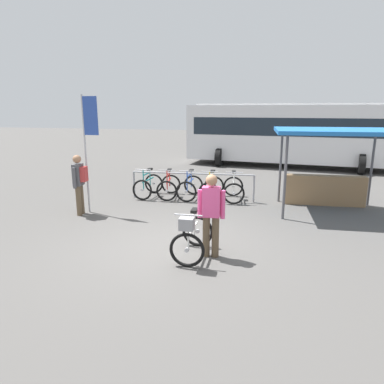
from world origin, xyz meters
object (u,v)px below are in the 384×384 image
(featured_bicycle, at_px, (192,236))
(bus_distant, at_px, (290,131))
(banner_flag, at_px, (89,132))
(person_with_featured_bike, at_px, (211,212))
(racked_bike_blue, at_px, (190,187))
(pedestrian_with_backpack, at_px, (79,181))
(racked_bike_yellow, at_px, (212,188))
(market_stall, at_px, (330,161))
(racked_bike_white, at_px, (234,189))
(racked_bike_teal, at_px, (148,186))
(racked_bike_red, at_px, (169,186))

(featured_bicycle, height_order, bus_distant, bus_distant)
(bus_distant, distance_m, banner_flag, 11.10)
(person_with_featured_bike, relative_size, banner_flag, 0.51)
(racked_bike_blue, relative_size, pedestrian_with_backpack, 0.66)
(racked_bike_yellow, xyz_separation_m, market_stall, (3.43, -0.29, 1.03))
(racked_bike_blue, bearing_deg, racked_bike_white, 3.67)
(racked_bike_teal, xyz_separation_m, market_stall, (5.52, -0.15, 1.03))
(racked_bike_red, xyz_separation_m, pedestrian_with_backpack, (-1.78, -2.37, 0.57))
(racked_bike_yellow, bearing_deg, person_with_featured_bike, -79.95)
(bus_distant, distance_m, market_stall, 7.75)
(racked_bike_red, relative_size, bus_distant, 0.12)
(racked_bike_yellow, xyz_separation_m, pedestrian_with_backpack, (-3.18, -2.46, 0.57))
(racked_bike_teal, height_order, featured_bicycle, same)
(racked_bike_red, relative_size, racked_bike_blue, 1.09)
(racked_bike_red, bearing_deg, banner_flag, -126.04)
(racked_bike_white, bearing_deg, racked_bike_blue, -176.33)
(racked_bike_red, bearing_deg, racked_bike_white, 3.67)
(market_stall, bearing_deg, racked_bike_white, 173.03)
(pedestrian_with_backpack, xyz_separation_m, banner_flag, (0.24, 0.25, 1.29))
(featured_bicycle, bearing_deg, bus_distant, 79.82)
(bus_distant, bearing_deg, pedestrian_with_backpack, -120.26)
(pedestrian_with_backpack, distance_m, market_stall, 6.97)
(racked_bike_red, relative_size, banner_flag, 0.37)
(racked_bike_blue, height_order, pedestrian_with_backpack, pedestrian_with_backpack)
(pedestrian_with_backpack, relative_size, banner_flag, 0.51)
(bus_distant, bearing_deg, person_with_featured_bike, -98.67)
(racked_bike_teal, relative_size, bus_distant, 0.11)
(racked_bike_white, bearing_deg, banner_flag, -148.18)
(racked_bike_teal, distance_m, bus_distant, 8.98)
(racked_bike_red, xyz_separation_m, featured_bicycle, (1.83, -4.45, 0.08))
(racked_bike_blue, xyz_separation_m, racked_bike_yellow, (0.70, 0.04, -0.00))
(racked_bike_white, relative_size, person_with_featured_bike, 0.71)
(racked_bike_yellow, xyz_separation_m, person_with_featured_bike, (0.78, -4.39, 0.54))
(featured_bicycle, relative_size, pedestrian_with_backpack, 0.72)
(racked_bike_yellow, xyz_separation_m, bus_distant, (2.58, 7.40, 1.37))
(person_with_featured_bike, bearing_deg, pedestrian_with_backpack, 154.04)
(racked_bike_white, bearing_deg, racked_bike_red, -176.33)
(racked_bike_white, relative_size, bus_distant, 0.11)
(racked_bike_red, height_order, market_stall, market_stall)
(racked_bike_teal, distance_m, pedestrian_with_backpack, 2.63)
(racked_bike_blue, bearing_deg, person_with_featured_bike, -71.22)
(racked_bike_yellow, distance_m, person_with_featured_bike, 4.49)
(person_with_featured_bike, xyz_separation_m, market_stall, (2.65, 4.10, 0.49))
(banner_flag, bearing_deg, featured_bicycle, -34.51)
(market_stall, bearing_deg, featured_bicycle, -125.21)
(person_with_featured_bike, distance_m, market_stall, 4.91)
(racked_bike_red, distance_m, racked_bike_yellow, 1.40)
(racked_bike_yellow, bearing_deg, bus_distant, 70.81)
(racked_bike_red, height_order, bus_distant, bus_distant)
(racked_bike_yellow, bearing_deg, racked_bike_red, -176.33)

